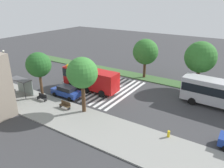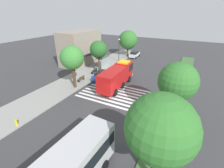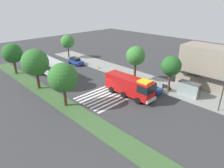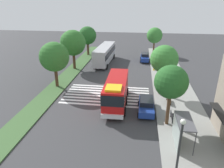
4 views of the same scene
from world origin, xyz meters
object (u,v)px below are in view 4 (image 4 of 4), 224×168
bus_stop_shelter (180,127)px  fire_hydrant (154,69)px  transit_bus (105,53)px  sidewalk_tree_west (164,59)px  parked_car_west (145,57)px  median_tree_far_west (87,36)px  median_tree_center (54,57)px  parked_car_mid (146,105)px  sidewalk_tree_far_west (155,35)px  street_lamp (179,150)px  sidewalk_tree_center (171,82)px  bench_near_shelter (173,117)px  bench_west_of_shelter (168,99)px  fire_truck (116,91)px  median_tree_west (73,43)px

bus_stop_shelter → fire_hydrant: bus_stop_shelter is taller
transit_bus → sidewalk_tree_west: sidewalk_tree_west is taller
parked_car_west → median_tree_far_west: size_ratio=0.69×
bus_stop_shelter → median_tree_center: size_ratio=0.51×
parked_car_mid → median_tree_far_west: median_tree_far_west is taller
sidewalk_tree_far_west → fire_hydrant: bearing=-2.1°
street_lamp → sidewalk_tree_center: (-8.72, 0.40, 1.41)m
bench_near_shelter → median_tree_center: size_ratio=0.23×
street_lamp → fire_hydrant: size_ratio=8.23×
bench_west_of_shelter → median_tree_far_west: median_tree_far_west is taller
fire_truck → bench_near_shelter: 7.49m
median_tree_west → median_tree_center: bearing=0.0°
bench_west_of_shelter → median_tree_center: median_tree_center is taller
parked_car_mid → bus_stop_shelter: bus_stop_shelter is taller
parked_car_west → median_tree_west: bearing=-60.6°
bus_stop_shelter → street_lamp: size_ratio=0.61×
bench_near_shelter → bench_west_of_shelter: bearing=180.0°
transit_bus → bus_stop_shelter: bearing=-153.9°
bench_near_shelter → bench_west_of_shelter: same height
bench_near_shelter → sidewalk_tree_far_west: (-31.26, -0.71, 4.04)m
median_tree_west → sidewalk_tree_west: bearing=57.7°
parked_car_mid → street_lamp: size_ratio=0.79×
median_tree_west → fire_hydrant: bearing=93.2°
median_tree_far_west → sidewalk_tree_west: bearing=36.8°
bus_stop_shelter → fire_truck: bearing=-136.0°
median_tree_center → fire_hydrant: bearing=123.0°
transit_bus → median_tree_center: median_tree_center is taller
transit_bus → sidewalk_tree_center: (22.81, 10.68, 2.83)m
median_tree_far_west → fire_truck: bearing=21.3°
bus_stop_shelter → sidewalk_tree_far_west: size_ratio=0.55×
bench_west_of_shelter → median_tree_west: bearing=-127.3°
street_lamp → bus_stop_shelter: bearing=168.2°
bench_near_shelter → fire_hydrant: bench_near_shelter is taller
parked_car_west → sidewalk_tree_west: size_ratio=0.66×
median_tree_west → parked_car_west: bearing=119.5°
parked_car_mid → bench_west_of_shelter: parked_car_mid is taller
bench_near_shelter → bus_stop_shelter: bearing=0.6°
transit_bus → sidewalk_tree_west: 18.68m
parked_car_west → median_tree_far_west: 14.60m
bench_near_shelter → street_lamp: street_lamp is taller
parked_car_west → fire_truck: bearing=-9.9°
street_lamp → median_tree_far_west: bearing=-157.7°
fire_truck → fire_hydrant: bearing=158.9°
parked_car_west → bench_west_of_shelter: parked_car_west is taller
fire_hydrant → bench_near_shelter: bearing=3.9°
bench_west_of_shelter → median_tree_center: bearing=-101.8°
fire_truck → fire_hydrant: (-14.89, 5.51, -1.52)m
sidewalk_tree_center → parked_car_west: bearing=-175.1°
bench_near_shelter → fire_hydrant: 17.93m
transit_bus → median_tree_far_west: 8.49m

